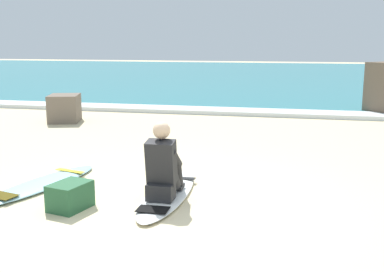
{
  "coord_description": "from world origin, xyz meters",
  "views": [
    {
      "loc": [
        1.48,
        -5.31,
        1.98
      ],
      "look_at": [
        -0.05,
        1.53,
        0.55
      ],
      "focal_mm": 44.46,
      "sensor_mm": 36.0,
      "label": 1
    }
  ],
  "objects_px": {
    "surfer_seated": "(163,168)",
    "surfboard_main": "(168,194)",
    "surfboard_spare_near": "(41,184)",
    "beach_bag": "(70,196)",
    "shoreline_rock": "(64,108)"
  },
  "relations": [
    {
      "from": "surfboard_main",
      "to": "shoreline_rock",
      "type": "height_order",
      "value": "shoreline_rock"
    },
    {
      "from": "surfer_seated",
      "to": "beach_bag",
      "type": "bearing_deg",
      "value": -154.73
    },
    {
      "from": "shoreline_rock",
      "to": "beach_bag",
      "type": "xyz_separation_m",
      "value": [
        2.99,
        -5.66,
        -0.17
      ]
    },
    {
      "from": "surfboard_main",
      "to": "shoreline_rock",
      "type": "bearing_deg",
      "value": 128.86
    },
    {
      "from": "surfboard_main",
      "to": "surfer_seated",
      "type": "xyz_separation_m",
      "value": [
        0.0,
        -0.22,
        0.4
      ]
    },
    {
      "from": "surfboard_main",
      "to": "beach_bag",
      "type": "height_order",
      "value": "beach_bag"
    },
    {
      "from": "surfboard_main",
      "to": "surfboard_spare_near",
      "type": "distance_m",
      "value": 1.81
    },
    {
      "from": "surfer_seated",
      "to": "surfboard_spare_near",
      "type": "xyz_separation_m",
      "value": [
        -1.81,
        0.25,
        -0.4
      ]
    },
    {
      "from": "surfboard_spare_near",
      "to": "beach_bag",
      "type": "height_order",
      "value": "beach_bag"
    },
    {
      "from": "surfboard_main",
      "to": "shoreline_rock",
      "type": "xyz_separation_m",
      "value": [
        -4.0,
        4.97,
        0.3
      ]
    },
    {
      "from": "surfboard_main",
      "to": "shoreline_rock",
      "type": "relative_size",
      "value": 2.59
    },
    {
      "from": "surfboard_spare_near",
      "to": "shoreline_rock",
      "type": "height_order",
      "value": "shoreline_rock"
    },
    {
      "from": "surfer_seated",
      "to": "surfboard_main",
      "type": "bearing_deg",
      "value": 91.23
    },
    {
      "from": "surfboard_main",
      "to": "surfboard_spare_near",
      "type": "bearing_deg",
      "value": 179.17
    },
    {
      "from": "surfer_seated",
      "to": "shoreline_rock",
      "type": "distance_m",
      "value": 6.56
    }
  ]
}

